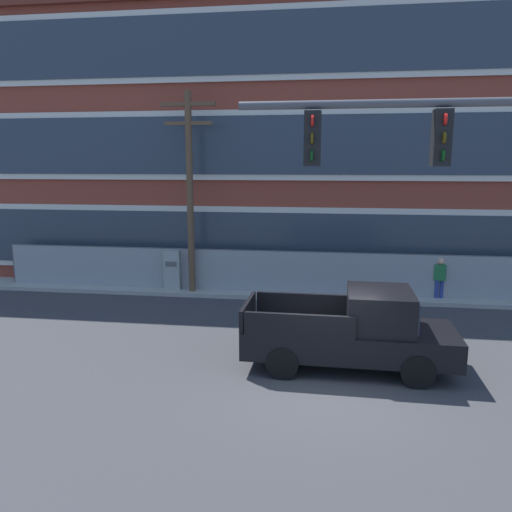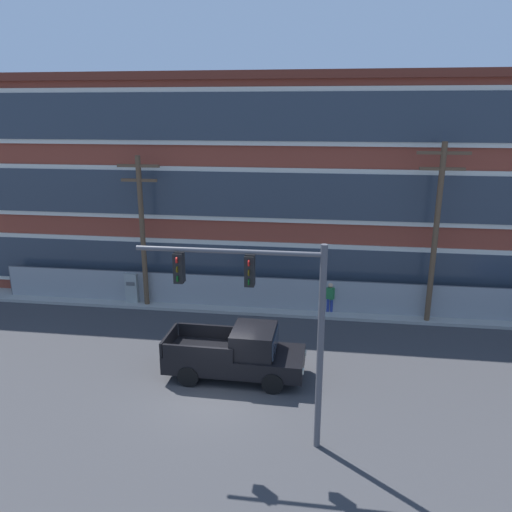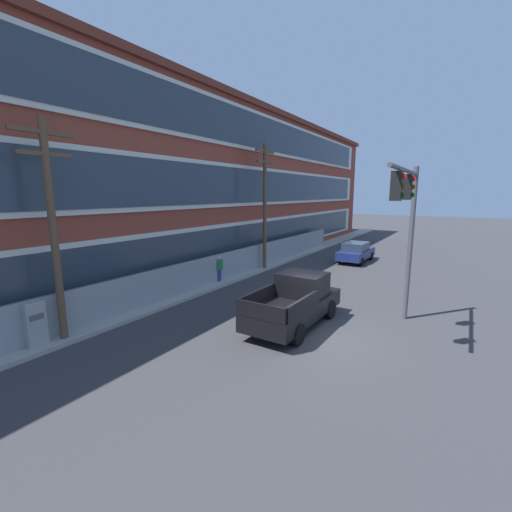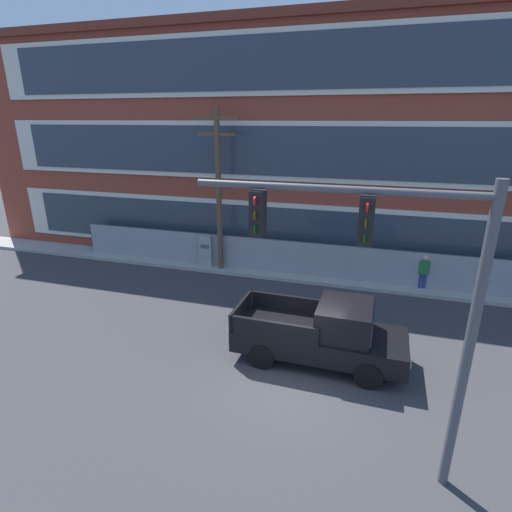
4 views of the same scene
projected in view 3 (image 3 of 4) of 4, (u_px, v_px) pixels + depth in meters
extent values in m
plane|color=#38383A|center=(312.00, 334.00, 13.22)|extent=(160.00, 160.00, 0.00)
cube|color=#9E9B93|center=(167.00, 300.00, 17.27)|extent=(80.00, 1.64, 0.16)
cube|color=brown|center=(188.00, 189.00, 24.86)|extent=(54.95, 8.31, 11.39)
cube|color=beige|center=(236.00, 242.00, 23.33)|extent=(50.56, 0.10, 2.73)
cube|color=#2D3844|center=(237.00, 242.00, 23.30)|extent=(48.36, 0.06, 2.28)
cube|color=beige|center=(236.00, 186.00, 22.64)|extent=(50.56, 0.10, 2.73)
cube|color=#2D3844|center=(237.00, 186.00, 22.61)|extent=(48.36, 0.06, 2.28)
cube|color=beige|center=(235.00, 125.00, 21.96)|extent=(50.56, 0.10, 2.73)
cube|color=#2D3844|center=(236.00, 125.00, 21.93)|extent=(48.36, 0.06, 2.28)
cube|color=maroon|center=(185.00, 103.00, 23.80)|extent=(55.45, 8.81, 0.40)
cube|color=gray|center=(219.00, 269.00, 20.54)|extent=(34.85, 0.04, 1.80)
cylinder|color=#4C4C51|center=(323.00, 238.00, 35.11)|extent=(0.06, 0.06, 1.80)
cylinder|color=#4C4C51|center=(218.00, 254.00, 20.38)|extent=(34.85, 0.05, 0.05)
cylinder|color=#4C4C51|center=(410.00, 245.00, 14.34)|extent=(0.20, 0.20, 6.45)
cylinder|color=#4C4C51|center=(405.00, 170.00, 11.56)|extent=(5.39, 0.14, 0.14)
cube|color=black|center=(407.00, 187.00, 12.18)|extent=(0.28, 0.32, 0.90)
cylinder|color=red|center=(413.00, 179.00, 12.03)|extent=(0.04, 0.18, 0.18)
cylinder|color=#503E08|center=(412.00, 187.00, 12.08)|extent=(0.04, 0.18, 0.18)
cylinder|color=#0A4011|center=(412.00, 195.00, 12.13)|extent=(0.04, 0.18, 0.18)
cube|color=black|center=(396.00, 186.00, 10.45)|extent=(0.28, 0.32, 0.90)
cylinder|color=red|center=(403.00, 176.00, 10.30)|extent=(0.04, 0.18, 0.18)
cylinder|color=#503E08|center=(403.00, 186.00, 10.35)|extent=(0.04, 0.18, 0.18)
cylinder|color=#0A4011|center=(402.00, 195.00, 10.40)|extent=(0.04, 0.18, 0.18)
cube|color=black|center=(294.00, 308.00, 14.03)|extent=(5.35, 2.14, 0.70)
cube|color=black|center=(302.00, 284.00, 14.49)|extent=(1.63, 1.92, 0.97)
cube|color=#283342|center=(310.00, 280.00, 15.16)|extent=(0.09, 1.68, 0.73)
cube|color=black|center=(259.00, 297.00, 13.44)|extent=(2.66, 0.17, 0.56)
cube|color=black|center=(304.00, 305.00, 12.41)|extent=(2.66, 0.17, 0.56)
cube|color=black|center=(260.00, 311.00, 11.75)|extent=(0.13, 1.97, 0.56)
cylinder|color=black|center=(291.00, 302.00, 15.91)|extent=(0.80, 0.27, 0.80)
cylinder|color=black|center=(330.00, 309.00, 14.90)|extent=(0.80, 0.27, 0.80)
cylinder|color=black|center=(254.00, 323.00, 13.28)|extent=(0.80, 0.27, 0.80)
cylinder|color=black|center=(298.00, 334.00, 12.27)|extent=(0.80, 0.27, 0.80)
cube|color=white|center=(306.00, 288.00, 16.60)|extent=(0.06, 0.24, 0.16)
cube|color=white|center=(334.00, 292.00, 15.84)|extent=(0.06, 0.24, 0.16)
cube|color=navy|center=(356.00, 254.00, 27.28)|extent=(4.59, 1.92, 0.64)
cube|color=#283342|center=(356.00, 246.00, 27.02)|extent=(2.31, 1.66, 0.60)
cylinder|color=black|center=(351.00, 254.00, 28.97)|extent=(0.64, 0.21, 0.64)
cylinder|color=black|center=(371.00, 256.00, 28.05)|extent=(0.64, 0.21, 0.64)
cylinder|color=black|center=(339.00, 259.00, 26.63)|extent=(0.64, 0.21, 0.64)
cylinder|color=black|center=(361.00, 262.00, 25.71)|extent=(0.64, 0.21, 0.64)
cylinder|color=brown|center=(54.00, 236.00, 11.87)|extent=(0.26, 0.26, 7.87)
cube|color=brown|center=(43.00, 132.00, 11.25)|extent=(2.14, 0.14, 0.14)
cube|color=brown|center=(45.00, 154.00, 11.38)|extent=(1.82, 0.14, 0.14)
cylinder|color=brown|center=(265.00, 209.00, 23.62)|extent=(0.26, 0.26, 8.66)
cube|color=brown|center=(265.00, 151.00, 22.93)|extent=(2.33, 0.14, 0.14)
cube|color=brown|center=(265.00, 162.00, 23.06)|extent=(1.98, 0.14, 0.14)
cube|color=#939993|center=(34.00, 325.00, 11.85)|extent=(0.66, 0.52, 1.75)
cube|color=#515151|center=(37.00, 317.00, 11.64)|extent=(0.46, 0.02, 0.20)
cylinder|color=navy|center=(218.00, 277.00, 20.55)|extent=(0.14, 0.14, 0.85)
cylinder|color=navy|center=(220.00, 276.00, 20.70)|extent=(0.14, 0.14, 0.85)
cube|color=#236B38|center=(219.00, 265.00, 20.49)|extent=(0.46, 0.39, 0.60)
sphere|color=tan|center=(219.00, 258.00, 20.41)|extent=(0.24, 0.24, 0.24)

